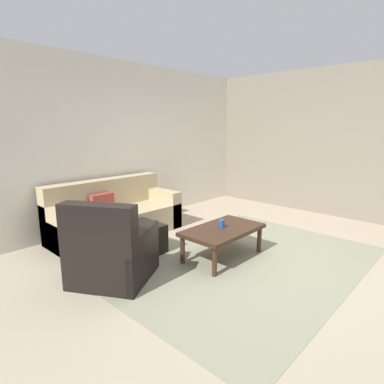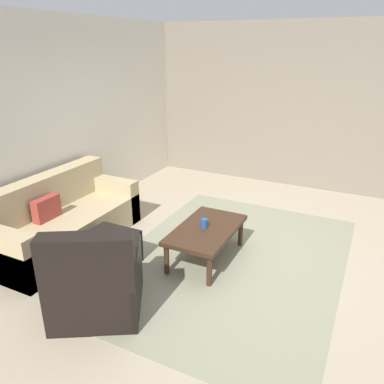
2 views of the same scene
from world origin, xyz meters
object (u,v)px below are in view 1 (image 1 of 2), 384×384
couch_main (113,217)px  coffee_table (223,232)px  ottoman (139,239)px  cup (221,224)px  armchair_leather (110,256)px

couch_main → coffee_table: bearing=-75.5°
ottoman → cup: size_ratio=5.27×
ottoman → cup: cup is taller
cup → ottoman: bearing=125.9°
couch_main → cup: bearing=-75.3°
couch_main → ottoman: 0.93m
couch_main → coffee_table: couch_main is taller
coffee_table → ottoman: bearing=125.2°
cup → armchair_leather: bearing=160.4°
couch_main → cup: size_ratio=19.03×
armchair_leather → coffee_table: armchair_leather is taller
armchair_leather → coffee_table: 1.46m
couch_main → ottoman: (-0.18, -0.90, -0.10)m
ottoman → cup: 1.14m
ottoman → coffee_table: (0.65, -0.93, 0.16)m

